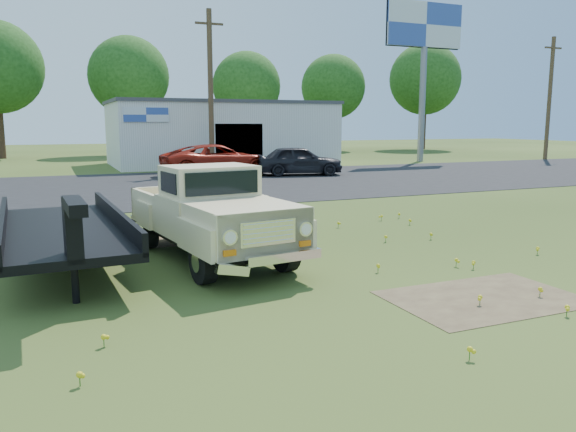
# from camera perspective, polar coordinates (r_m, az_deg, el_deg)

# --- Properties ---
(ground) EXTENTS (140.00, 140.00, 0.00)m
(ground) POSITION_cam_1_polar(r_m,az_deg,el_deg) (11.06, 2.88, -4.91)
(ground) COLOR #2B3F14
(ground) RESTS_ON ground
(asphalt_lot) EXTENTS (90.00, 14.00, 0.02)m
(asphalt_lot) POSITION_cam_1_polar(r_m,az_deg,el_deg) (25.22, -12.21, 2.98)
(asphalt_lot) COLOR black
(asphalt_lot) RESTS_ON ground
(dirt_patch_a) EXTENTS (3.00, 2.00, 0.01)m
(dirt_patch_a) POSITION_cam_1_polar(r_m,az_deg,el_deg) (9.48, 19.34, -7.90)
(dirt_patch_a) COLOR brown
(dirt_patch_a) RESTS_ON ground
(dirt_patch_b) EXTENTS (2.20, 1.60, 0.01)m
(dirt_patch_b) POSITION_cam_1_polar(r_m,az_deg,el_deg) (13.68, -11.21, -2.30)
(dirt_patch_b) COLOR brown
(dirt_patch_b) RESTS_ON ground
(commercial_building) EXTENTS (14.20, 8.20, 4.15)m
(commercial_building) POSITION_cam_1_polar(r_m,az_deg,el_deg) (38.16, -6.86, 8.40)
(commercial_building) COLOR silver
(commercial_building) RESTS_ON ground
(billboard) EXTENTS (6.10, 0.45, 11.05)m
(billboard) POSITION_cam_1_polar(r_m,az_deg,el_deg) (42.16, 13.68, 17.08)
(billboard) COLOR slate
(billboard) RESTS_ON ground
(utility_pole_mid) EXTENTS (1.60, 0.30, 9.00)m
(utility_pole_mid) POSITION_cam_1_polar(r_m,az_deg,el_deg) (32.86, -7.87, 12.59)
(utility_pole_mid) COLOR #482F21
(utility_pole_mid) RESTS_ON ground
(utility_pole_east) EXTENTS (1.60, 0.30, 9.00)m
(utility_pole_east) POSITION_cam_1_polar(r_m,az_deg,el_deg) (46.99, 25.03, 10.84)
(utility_pole_east) COLOR #482F21
(utility_pole_east) RESTS_ON ground
(treeline_d) EXTENTS (6.72, 6.72, 10.00)m
(treeline_d) POSITION_cam_1_polar(r_m,az_deg,el_deg) (50.72, -15.86, 13.47)
(treeline_d) COLOR #3D281B
(treeline_d) RESTS_ON ground
(treeline_e) EXTENTS (6.08, 6.08, 9.04)m
(treeline_e) POSITION_cam_1_polar(r_m,az_deg,el_deg) (51.52, -4.22, 13.01)
(treeline_e) COLOR #3D281B
(treeline_e) RESTS_ON ground
(treeline_f) EXTENTS (6.40, 6.40, 9.52)m
(treeline_f) POSITION_cam_1_polar(r_m,az_deg,el_deg) (57.79, 4.61, 12.93)
(treeline_f) COLOR #3D281B
(treeline_f) RESTS_ON ground
(treeline_g) EXTENTS (7.36, 7.36, 10.95)m
(treeline_g) POSITION_cam_1_polar(r_m,az_deg,el_deg) (61.89, 13.75, 13.35)
(treeline_g) COLOR #3D281B
(treeline_g) RESTS_ON ground
(vintage_pickup_truck) EXTENTS (2.71, 5.50, 1.91)m
(vintage_pickup_truck) POSITION_cam_1_polar(r_m,az_deg,el_deg) (11.41, -7.91, 0.36)
(vintage_pickup_truck) COLOR beige
(vintage_pickup_truck) RESTS_ON ground
(flatbed_trailer) EXTENTS (2.36, 6.35, 1.71)m
(flatbed_trailer) POSITION_cam_1_polar(r_m,az_deg,el_deg) (11.45, -22.01, -0.74)
(flatbed_trailer) COLOR black
(flatbed_trailer) RESTS_ON ground
(red_pickup) EXTENTS (5.99, 3.03, 1.63)m
(red_pickup) POSITION_cam_1_polar(r_m,az_deg,el_deg) (29.70, -7.15, 5.64)
(red_pickup) COLOR maroon
(red_pickup) RESTS_ON ground
(dark_sedan) EXTENTS (4.85, 2.89, 1.55)m
(dark_sedan) POSITION_cam_1_polar(r_m,az_deg,el_deg) (29.72, 1.14, 5.64)
(dark_sedan) COLOR black
(dark_sedan) RESTS_ON ground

